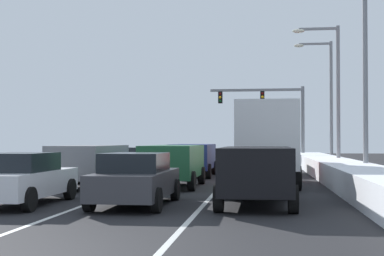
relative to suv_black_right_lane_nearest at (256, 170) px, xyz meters
The scene contains 18 objects.
ground_plane 7.75m from the suv_black_right_lane_nearest, 114.73° to the left, with size 120.00×120.00×0.00m, color black.
lane_stripe_between_right_lane_and_center_lane 10.81m from the suv_black_right_lane_nearest, 98.09° to the left, with size 0.14×40.44×0.01m, color silver.
lane_stripe_between_center_lane_and_left_lane 11.78m from the suv_black_right_lane_nearest, 114.76° to the left, with size 0.14×40.44×0.01m, color silver.
snow_bank_right_shoulder 11.32m from the suv_black_right_lane_nearest, 70.45° to the left, with size 2.14×40.44×0.89m, color white.
snow_bank_left_shoulder 14.78m from the suv_black_right_lane_nearest, 133.78° to the left, with size 1.30×40.44×0.66m, color white.
suv_black_right_lane_nearest is the anchor object (origin of this frame).
box_truck_right_lane_second 7.38m from the suv_black_right_lane_nearest, 87.34° to the left, with size 2.53×7.20×3.36m.
suv_tan_right_lane_third 15.89m from the suv_black_right_lane_nearest, 88.88° to the left, with size 2.16×4.90×1.67m.
sedan_charcoal_center_lane_nearest 3.47m from the suv_black_right_lane_nearest, behind, with size 2.00×4.50×1.51m.
suv_green_center_lane_second 6.78m from the suv_black_right_lane_nearest, 119.77° to the left, with size 2.16×4.90×1.67m.
suv_navy_center_lane_third 12.97m from the suv_black_right_lane_nearest, 105.17° to the left, with size 2.16×4.90×1.67m.
sedan_white_left_lane_nearest 6.80m from the suv_black_right_lane_nearest, behind, with size 2.00×4.50×1.51m.
suv_gray_left_lane_second 8.47m from the suv_black_right_lane_nearest, 141.44° to the left, with size 2.16×4.90×1.67m.
sedan_silver_left_lane_third 14.01m from the suv_black_right_lane_nearest, 118.53° to the left, with size 2.00×4.50×1.51m.
traffic_light_gantry 29.26m from the suv_black_right_lane_nearest, 87.92° to the left, with size 7.54×0.47×6.20m.
street_lamp_right_near 10.75m from the suv_black_right_lane_nearest, 63.98° to the left, with size 2.66×0.36×9.13m.
street_lamp_right_mid 17.16m from the suv_black_right_lane_nearest, 75.78° to the left, with size 2.66×0.36×8.40m.
street_lamp_right_far 24.34m from the suv_black_right_lane_nearest, 78.92° to the left, with size 2.66×0.36×8.80m.
Camera 1 is at (3.39, -8.41, 1.86)m, focal length 52.11 mm.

